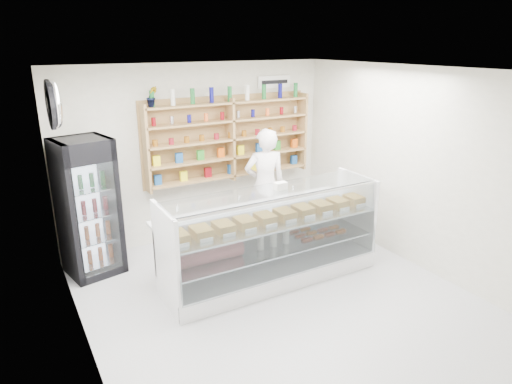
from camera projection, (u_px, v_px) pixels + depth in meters
room at (283, 196)px, 5.26m from camera, size 5.00×5.00×5.00m
display_counter at (271, 255)px, 6.16m from camera, size 2.96×0.88×1.29m
shop_worker at (265, 185)px, 7.28m from camera, size 0.76×0.59×1.83m
drinks_cooler at (88, 208)px, 6.17m from camera, size 0.81×0.79×1.91m
wall_shelving at (231, 139)px, 7.37m from camera, size 2.84×0.28×1.33m
potted_plant at (152, 97)px, 6.54m from camera, size 0.17×0.14×0.30m
security_mirror at (55, 105)px, 4.90m from camera, size 0.15×0.50×0.50m
wall_sign at (274, 82)px, 7.63m from camera, size 0.62×0.03×0.20m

